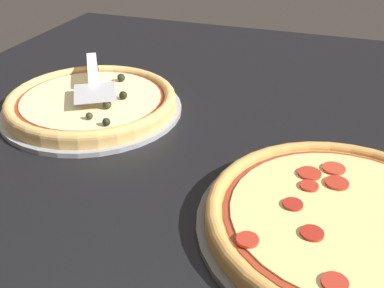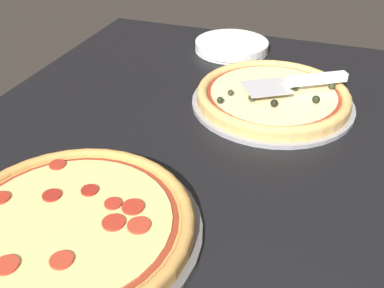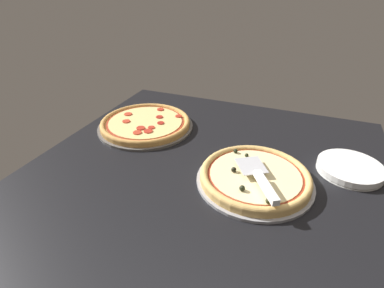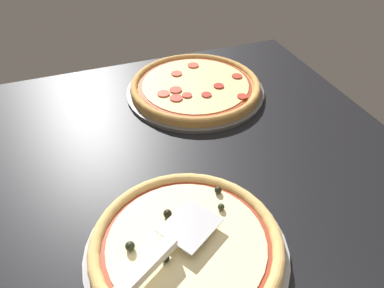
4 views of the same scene
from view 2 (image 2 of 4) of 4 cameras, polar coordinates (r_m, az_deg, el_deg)
name	(u,v)px [view 2 (image 2 of 4)]	position (r cm, az deg, el deg)	size (l,w,h in cm)	color
ground_plane	(278,153)	(95.15, 10.82, -1.13)	(137.12, 123.43, 3.60)	black
pizza_pan_front	(272,103)	(108.82, 10.14, 5.17)	(38.19, 38.19, 1.00)	#939399
pizza_front	(273,95)	(107.84, 10.25, 6.13)	(35.89, 35.89, 4.14)	#DBAD60
pizza_pan_back	(72,232)	(75.18, -14.96, -10.70)	(41.69, 41.69, 1.00)	#565451
pizza_back	(71,223)	(73.96, -15.16, -9.69)	(39.19, 39.19, 2.67)	#C68E47
serving_spatula	(305,81)	(108.49, 14.17, 7.79)	(23.70, 17.50, 2.00)	#B7B7BC
plate_stack	(232,46)	(137.86, 5.05, 12.31)	(21.79, 21.79, 2.80)	white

